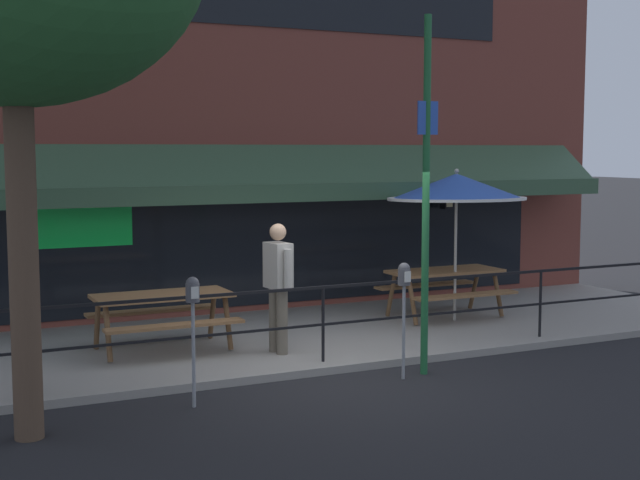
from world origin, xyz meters
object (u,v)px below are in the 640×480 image
at_px(picnic_table_left, 162,306).
at_px(street_sign_pole, 426,193).
at_px(patio_umbrella_centre, 456,188).
at_px(pedestrian_walking, 278,281).
at_px(parking_meter_near, 193,302).
at_px(picnic_table_centre, 445,280).
at_px(parking_meter_far, 404,285).

height_order(picnic_table_left, street_sign_pole, street_sign_pole).
bearing_deg(street_sign_pole, patio_umbrella_centre, 48.74).
bearing_deg(picnic_table_left, pedestrian_walking, -30.71).
height_order(patio_umbrella_centre, parking_meter_near, patio_umbrella_centre).
height_order(picnic_table_left, patio_umbrella_centre, patio_umbrella_centre).
distance_m(pedestrian_walking, parking_meter_near, 2.30).
bearing_deg(patio_umbrella_centre, pedestrian_walking, -165.59).
distance_m(pedestrian_walking, street_sign_pole, 2.30).
bearing_deg(street_sign_pole, picnic_table_left, 140.03).
relative_size(picnic_table_left, pedestrian_walking, 1.05).
bearing_deg(pedestrian_walking, patio_umbrella_centre, 14.41).
bearing_deg(parking_meter_near, picnic_table_centre, 28.49).
xyz_separation_m(pedestrian_walking, parking_meter_near, (-1.67, -1.59, 0.09)).
relative_size(patio_umbrella_centre, parking_meter_far, 1.67).
distance_m(picnic_table_centre, parking_meter_far, 3.63).
height_order(pedestrian_walking, parking_meter_far, pedestrian_walking).
bearing_deg(pedestrian_walking, picnic_table_centre, 18.77).
height_order(picnic_table_centre, street_sign_pole, street_sign_pole).
height_order(picnic_table_centre, pedestrian_walking, pedestrian_walking).
distance_m(picnic_table_left, patio_umbrella_centre, 4.93).
xyz_separation_m(picnic_table_centre, parking_meter_far, (-2.39, -2.70, 0.44)).
bearing_deg(picnic_table_centre, picnic_table_left, -175.70).
xyz_separation_m(pedestrian_walking, street_sign_pole, (1.34, -1.45, 1.19)).
xyz_separation_m(parking_meter_near, parking_meter_far, (2.65, 0.03, 0.00)).
relative_size(parking_meter_far, street_sign_pole, 0.33).
relative_size(picnic_table_centre, patio_umbrella_centre, 0.76).
relative_size(picnic_table_centre, pedestrian_walking, 1.05).
xyz_separation_m(patio_umbrella_centre, parking_meter_near, (-5.04, -2.45, -1.03)).
distance_m(patio_umbrella_centre, street_sign_pole, 3.08).
relative_size(picnic_table_centre, street_sign_pole, 0.41).
bearing_deg(patio_umbrella_centre, picnic_table_left, -179.09).
bearing_deg(parking_meter_far, pedestrian_walking, 122.28).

